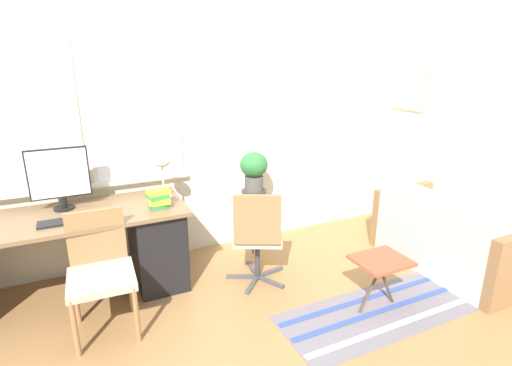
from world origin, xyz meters
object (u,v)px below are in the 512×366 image
Objects in this scene: keyboard at (63,222)px; mouse at (97,217)px; book_stack at (158,198)px; monitor at (59,177)px; potted_plant at (254,169)px; couch_loveseat at (449,240)px; folding_stool at (381,264)px; desk_lamp at (162,167)px; desk_chair_wooden at (100,269)px; office_chair_swivel at (257,235)px; plant_stand at (254,198)px.

keyboard is 5.29× the size of mouse.
keyboard is 0.72m from book_stack.
potted_plant is (1.71, 0.01, -0.14)m from monitor.
monitor is at bearing 87.37° from keyboard.
folding_stool is (-1.05, -0.23, 0.12)m from couch_loveseat.
desk_lamp is 0.93m from potted_plant.
desk_chair_wooden is at bearing 160.91° from folding_stool.
desk_chair_wooden reaches higher than keyboard.
monitor reaches higher than book_stack.
desk_chair_wooden is at bearing 81.52° from couch_loveseat.
monitor is 0.41m from keyboard.
office_chair_swivel is at bearing -22.75° from book_stack.
office_chair_swivel is 0.63× the size of couch_loveseat.
desk_chair_wooden is 1.27m from office_chair_swivel.
plant_stand is (0.25, 0.61, 0.10)m from office_chair_swivel.
potted_plant is at bearing 16.44° from book_stack.
monitor is 1.48× the size of keyboard.
desk_chair_wooden reaches higher than mouse.
mouse is at bearing -166.99° from potted_plant.
mouse is (0.22, -0.33, -0.26)m from monitor.
couch_loveseat is at bearing -19.06° from monitor.
desk_chair_wooden is (-0.52, -0.37, -0.33)m from book_stack.
desk_lamp reaches higher than book_stack.
couch_loveseat is (3.22, -0.80, -0.47)m from keyboard.
desk_lamp is at bearing 22.98° from mouse.
potted_plant reaches higher than couch_loveseat.
book_stack is at bearing -163.56° from plant_stand.
monitor reaches higher than folding_stool.
desk_chair_wooden is (-0.61, -0.57, -0.54)m from desk_lamp.
keyboard is at bearing -169.44° from plant_stand.
mouse is 0.34× the size of book_stack.
book_stack is 0.22× the size of office_chair_swivel.
desk_lamp is 0.42× the size of office_chair_swivel.
couch_loveseat is 3.16× the size of folding_stool.
potted_plant is (-0.00, -0.00, 0.30)m from plant_stand.
monitor is 0.47m from mouse.
keyboard is 3.35m from couch_loveseat.
folding_stool is (1.36, -1.25, -0.62)m from desk_lamp.
desk_lamp is 0.95× the size of potted_plant.
office_chair_swivel is (0.75, -0.31, -0.35)m from book_stack.
plant_stand is 1.47× the size of folding_stool.
potted_plant is at bearing 108.34° from folding_stool.
plant_stand is at bearing 16.44° from book_stack.
book_stack is (0.48, 0.05, 0.06)m from mouse.
keyboard is at bearing -177.98° from book_stack.
folding_stool is (2.17, -1.03, -0.35)m from keyboard.
folding_stool is (2.15, -1.34, -0.61)m from monitor.
couch_loveseat is (2.98, -0.78, -0.47)m from mouse.
book_stack is at bearing 38.62° from desk_chair_wooden.
couch_loveseat is at bearing -36.80° from potted_plant.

